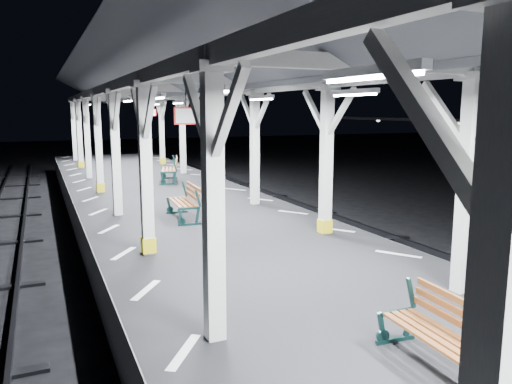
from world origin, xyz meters
TOP-DOWN VIEW (x-y plane):
  - ground at (0.00, 0.00)m, footprint 120.00×120.00m
  - platform at (0.00, 0.00)m, footprint 6.00×50.00m
  - hazard_stripes_left at (-2.45, 0.00)m, footprint 1.00×48.00m
  - hazard_stripes_right at (2.45, 0.00)m, footprint 1.00×48.00m
  - track_right at (5.00, 0.00)m, footprint 2.20×60.00m
  - canopy at (0.00, -0.02)m, footprint 5.40×49.00m
  - bench_near at (0.01, -3.69)m, footprint 0.64×1.51m
  - bench_mid at (-0.45, 4.80)m, footprint 0.71×1.66m
  - bench_far at (0.88, 11.63)m, footprint 1.07×1.90m

SIDE VIEW (x-z plane):
  - ground at x=0.00m, z-range 0.00..0.00m
  - track_right at x=5.00m, z-range 0.00..0.16m
  - platform at x=0.00m, z-range 0.00..1.00m
  - hazard_stripes_left at x=-2.45m, z-range 1.00..1.01m
  - hazard_stripes_right at x=2.45m, z-range 1.00..1.01m
  - bench_near at x=0.01m, z-range 1.03..1.83m
  - bench_mid at x=-0.45m, z-range 1.03..1.91m
  - bench_far at x=0.88m, z-range 1.03..2.00m
  - canopy at x=0.00m, z-range 2.23..6.88m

